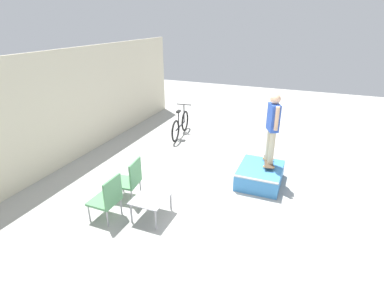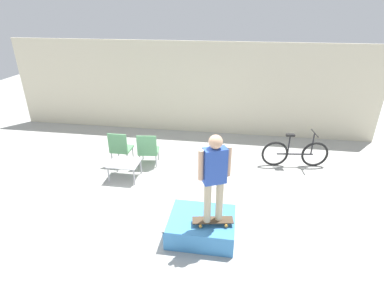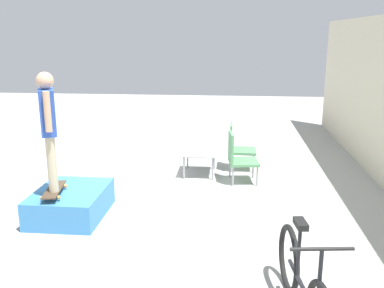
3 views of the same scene
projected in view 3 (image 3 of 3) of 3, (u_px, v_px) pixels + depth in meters
ground_plane at (137, 191)px, 7.44m from camera, size 24.00×24.00×0.00m
skate_ramp_box at (71, 203)px, 6.40m from camera, size 1.27×1.00×0.43m
skateboard_on_ramp at (54, 190)px, 6.12m from camera, size 0.76×0.35×0.07m
person_skater at (48, 122)px, 5.88m from camera, size 0.53×0.34×1.66m
coffee_table at (200, 154)px, 8.27m from camera, size 0.75×0.64×0.45m
patio_chair_left at (238, 145)px, 8.55m from camera, size 0.53×0.53×0.93m
patio_chair_right at (238, 156)px, 7.79m from camera, size 0.58×0.58×0.93m
bicycle at (303, 285)px, 4.00m from camera, size 1.78×0.52×1.00m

